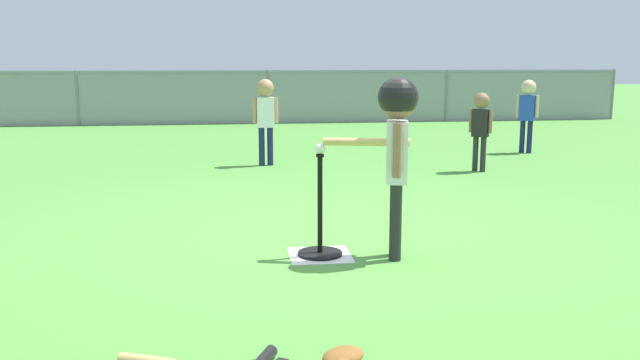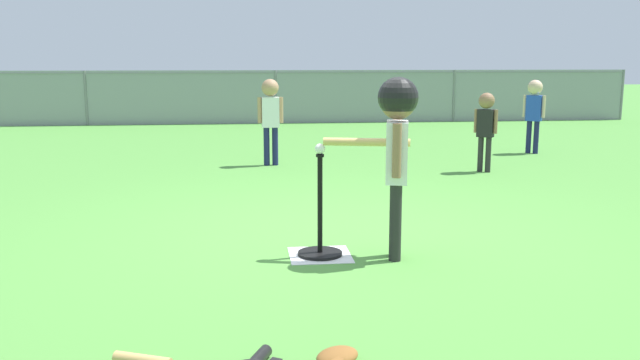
{
  "view_description": "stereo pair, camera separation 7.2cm",
  "coord_description": "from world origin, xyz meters",
  "px_view_note": "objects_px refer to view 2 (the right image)",
  "views": [
    {
      "loc": [
        -0.75,
        -5.19,
        1.39
      ],
      "look_at": [
        -0.16,
        -0.6,
        0.55
      ],
      "focal_mm": 37.54,
      "sensor_mm": 36.0,
      "label": 1
    },
    {
      "loc": [
        -0.68,
        -5.2,
        1.39
      ],
      "look_at": [
        -0.16,
        -0.6,
        0.55
      ],
      "focal_mm": 37.54,
      "sensor_mm": 36.0,
      "label": 2
    }
  ],
  "objects_px": {
    "baseball_on_tee": "(320,149)",
    "batter_child": "(396,131)",
    "fielder_deep_center": "(486,121)",
    "glove_by_plate": "(337,357)",
    "batting_tee": "(320,239)",
    "fielder_deep_left": "(534,106)",
    "fielder_deep_right": "(270,110)"
  },
  "relations": [
    {
      "from": "baseball_on_tee",
      "to": "batter_child",
      "type": "xyz_separation_m",
      "value": [
        0.51,
        -0.12,
        0.13
      ]
    },
    {
      "from": "baseball_on_tee",
      "to": "fielder_deep_center",
      "type": "xyz_separation_m",
      "value": [
        2.44,
        3.35,
        -0.14
      ]
    },
    {
      "from": "baseball_on_tee",
      "to": "glove_by_plate",
      "type": "xyz_separation_m",
      "value": [
        -0.12,
        -1.74,
        -0.74
      ]
    },
    {
      "from": "batting_tee",
      "to": "fielder_deep_left",
      "type": "xyz_separation_m",
      "value": [
        3.74,
        4.88,
        0.58
      ]
    },
    {
      "from": "baseball_on_tee",
      "to": "fielder_deep_right",
      "type": "relative_size",
      "value": 0.07
    },
    {
      "from": "batting_tee",
      "to": "baseball_on_tee",
      "type": "bearing_deg",
      "value": -90.0
    },
    {
      "from": "batter_child",
      "to": "fielder_deep_center",
      "type": "height_order",
      "value": "batter_child"
    },
    {
      "from": "fielder_deep_center",
      "to": "glove_by_plate",
      "type": "xyz_separation_m",
      "value": [
        -2.55,
        -5.09,
        -0.6
      ]
    },
    {
      "from": "batter_child",
      "to": "fielder_deep_left",
      "type": "relative_size",
      "value": 1.17
    },
    {
      "from": "batting_tee",
      "to": "fielder_deep_right",
      "type": "distance_m",
      "value": 4.23
    },
    {
      "from": "fielder_deep_right",
      "to": "fielder_deep_left",
      "type": "bearing_deg",
      "value": 10.08
    },
    {
      "from": "batter_child",
      "to": "glove_by_plate",
      "type": "height_order",
      "value": "batter_child"
    },
    {
      "from": "batting_tee",
      "to": "fielder_deep_center",
      "type": "xyz_separation_m",
      "value": [
        2.44,
        3.35,
        0.51
      ]
    },
    {
      "from": "batting_tee",
      "to": "fielder_deep_center",
      "type": "distance_m",
      "value": 4.18
    },
    {
      "from": "batting_tee",
      "to": "glove_by_plate",
      "type": "xyz_separation_m",
      "value": [
        -0.12,
        -1.74,
        -0.09
      ]
    },
    {
      "from": "glove_by_plate",
      "to": "fielder_deep_center",
      "type": "bearing_deg",
      "value": 63.35
    },
    {
      "from": "batter_child",
      "to": "fielder_deep_left",
      "type": "xyz_separation_m",
      "value": [
        3.22,
        5.01,
        -0.21
      ]
    },
    {
      "from": "fielder_deep_right",
      "to": "glove_by_plate",
      "type": "xyz_separation_m",
      "value": [
        0.06,
        -5.92,
        -0.69
      ]
    },
    {
      "from": "fielder_deep_center",
      "to": "batting_tee",
      "type": "bearing_deg",
      "value": -126.02
    },
    {
      "from": "baseball_on_tee",
      "to": "fielder_deep_center",
      "type": "distance_m",
      "value": 4.15
    },
    {
      "from": "fielder_deep_right",
      "to": "glove_by_plate",
      "type": "distance_m",
      "value": 5.96
    },
    {
      "from": "fielder_deep_right",
      "to": "batter_child",
      "type": "bearing_deg",
      "value": -80.86
    },
    {
      "from": "batting_tee",
      "to": "fielder_deep_left",
      "type": "distance_m",
      "value": 6.18
    },
    {
      "from": "batter_child",
      "to": "fielder_deep_right",
      "type": "xyz_separation_m",
      "value": [
        -0.69,
        4.31,
        -0.18
      ]
    },
    {
      "from": "fielder_deep_left",
      "to": "baseball_on_tee",
      "type": "bearing_deg",
      "value": -127.43
    },
    {
      "from": "fielder_deep_left",
      "to": "batter_child",
      "type": "bearing_deg",
      "value": -122.79
    },
    {
      "from": "fielder_deep_center",
      "to": "glove_by_plate",
      "type": "height_order",
      "value": "fielder_deep_center"
    },
    {
      "from": "batting_tee",
      "to": "fielder_deep_right",
      "type": "height_order",
      "value": "fielder_deep_right"
    },
    {
      "from": "baseball_on_tee",
      "to": "fielder_deep_left",
      "type": "bearing_deg",
      "value": 52.57
    },
    {
      "from": "batting_tee",
      "to": "baseball_on_tee",
      "type": "relative_size",
      "value": 9.92
    },
    {
      "from": "batting_tee",
      "to": "baseball_on_tee",
      "type": "distance_m",
      "value": 0.65
    },
    {
      "from": "batting_tee",
      "to": "glove_by_plate",
      "type": "distance_m",
      "value": 1.74
    }
  ]
}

